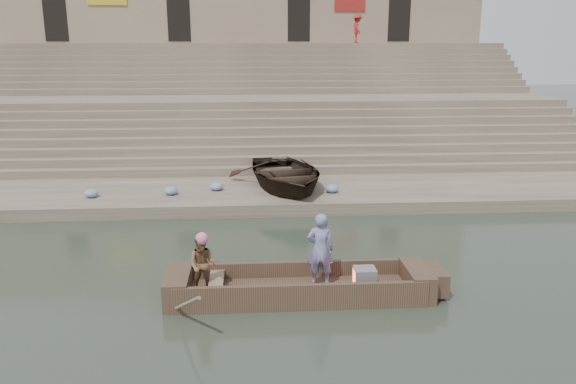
{
  "coord_description": "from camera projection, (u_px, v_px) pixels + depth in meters",
  "views": [
    {
      "loc": [
        2.01,
        -10.86,
        5.29
      ],
      "look_at": [
        3.0,
        3.79,
        1.4
      ],
      "focal_mm": 35.53,
      "sensor_mm": 36.0,
      "label": 1
    }
  ],
  "objects": [
    {
      "name": "ground",
      "position": [
        155.0,
        307.0,
        11.7
      ],
      "size": [
        120.0,
        120.0,
        0.0
      ],
      "primitive_type": "plane",
      "color": "#273225",
      "rests_on": "ground"
    },
    {
      "name": "cloth_bundles",
      "position": [
        144.0,
        191.0,
        18.74
      ],
      "size": [
        14.41,
        1.07,
        0.26
      ],
      "color": "#3F5999",
      "rests_on": "lower_landing"
    },
    {
      "name": "mid_landing",
      "position": [
        206.0,
        128.0,
        26.29
      ],
      "size": [
        32.0,
        3.0,
        2.8
      ],
      "primitive_type": "cube",
      "color": "gray",
      "rests_on": "ground"
    },
    {
      "name": "building_wall",
      "position": [
        216.0,
        36.0,
        35.82
      ],
      "size": [
        32.0,
        5.07,
        11.2
      ],
      "color": "gray",
      "rests_on": "ground"
    },
    {
      "name": "upper_landing",
      "position": [
        214.0,
        90.0,
        32.73
      ],
      "size": [
        32.0,
        3.0,
        5.2
      ],
      "primitive_type": "cube",
      "color": "gray",
      "rests_on": "ground"
    },
    {
      "name": "pedestrian",
      "position": [
        357.0,
        29.0,
        31.79
      ],
      "size": [
        0.58,
        1.01,
        1.56
      ],
      "primitive_type": "imported",
      "rotation": [
        0.0,
        0.0,
        1.56
      ],
      "color": "#B21E20",
      "rests_on": "upper_landing"
    },
    {
      "name": "rowing_man",
      "position": [
        203.0,
        265.0,
        11.69
      ],
      "size": [
        0.67,
        0.55,
        1.26
      ],
      "primitive_type": "imported",
      "rotation": [
        0.0,
        0.0,
        -0.12
      ],
      "color": "#236B32",
      "rests_on": "main_rowboat"
    },
    {
      "name": "standing_man",
      "position": [
        320.0,
        249.0,
        12.09
      ],
      "size": [
        0.62,
        0.44,
        1.59
      ],
      "primitive_type": "imported",
      "rotation": [
        0.0,
        0.0,
        3.04
      ],
      "color": "navy",
      "rests_on": "main_rowboat"
    },
    {
      "name": "main_rowboat",
      "position": [
        299.0,
        292.0,
        12.15
      ],
      "size": [
        5.0,
        1.3,
        0.22
      ],
      "primitive_type": "cube",
      "color": "brown",
      "rests_on": "ground"
    },
    {
      "name": "rowboat_trim",
      "position": [
        309.0,
        284.0,
        12.1
      ],
      "size": [
        6.04,
        2.63,
        1.93
      ],
      "color": "brown",
      "rests_on": "ground"
    },
    {
      "name": "lower_landing",
      "position": [
        192.0,
        196.0,
        19.36
      ],
      "size": [
        32.0,
        4.0,
        0.4
      ],
      "primitive_type": "cube",
      "color": "gray",
      "rests_on": "ground"
    },
    {
      "name": "television",
      "position": [
        364.0,
        277.0,
        12.16
      ],
      "size": [
        0.46,
        0.42,
        0.4
      ],
      "color": "slate",
      "rests_on": "main_rowboat"
    },
    {
      "name": "ghat_steps",
      "position": [
        208.0,
        115.0,
        27.82
      ],
      "size": [
        32.0,
        11.0,
        5.2
      ],
      "color": "gray",
      "rests_on": "ground"
    },
    {
      "name": "beached_rowboat",
      "position": [
        285.0,
        174.0,
        19.57
      ],
      "size": [
        4.25,
        5.32,
        0.98
      ],
      "primitive_type": "imported",
      "rotation": [
        0.0,
        0.0,
        0.2
      ],
      "color": "#2D2116",
      "rests_on": "lower_landing"
    }
  ]
}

